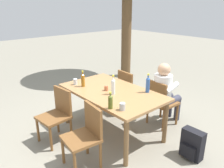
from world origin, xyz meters
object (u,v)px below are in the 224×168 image
(chair_near_right, at_px, (86,133))
(chair_near_left, at_px, (57,112))
(chair_far_right, at_px, (160,101))
(bottle_blue, at_px, (148,84))
(dining_table, at_px, (112,96))
(person_in_white_shirt, at_px, (165,91))
(bottle_clear, at_px, (113,86))
(backpack_by_near_side, at_px, (192,145))
(bottle_olive, at_px, (110,101))
(cup_glass, at_px, (75,82))
(chair_far_left, at_px, (129,89))
(bottle_amber, at_px, (83,80))
(cup_terracotta, at_px, (106,88))
(cup_steel, at_px, (122,107))

(chair_near_right, distance_m, chair_near_left, 0.81)
(chair_far_right, height_order, bottle_blue, bottle_blue)
(dining_table, height_order, person_in_white_shirt, person_in_white_shirt)
(bottle_clear, bearing_deg, person_in_white_shirt, 74.73)
(backpack_by_near_side, bearing_deg, bottle_olive, -132.97)
(bottle_blue, xyz_separation_m, cup_glass, (-1.08, -0.69, -0.08))
(chair_far_right, xyz_separation_m, chair_far_left, (-0.79, 0.00, 0.00))
(bottle_amber, bearing_deg, chair_near_left, -81.38)
(chair_far_left, relative_size, cup_terracotta, 10.51)
(person_in_white_shirt, relative_size, backpack_by_near_side, 2.64)
(bottle_amber, bearing_deg, cup_terracotta, 23.82)
(chair_far_left, relative_size, bottle_amber, 3.08)
(bottle_amber, relative_size, cup_glass, 2.66)
(chair_far_right, relative_size, bottle_blue, 2.76)
(dining_table, relative_size, bottle_clear, 5.50)
(cup_terracotta, bearing_deg, chair_near_left, -113.46)
(chair_far_right, distance_m, cup_steel, 1.24)
(bottle_olive, bearing_deg, cup_glass, 172.40)
(bottle_blue, xyz_separation_m, cup_steel, (0.21, -0.75, -0.09))
(chair_far_right, xyz_separation_m, bottle_blue, (0.03, -0.41, 0.42))
(chair_far_left, xyz_separation_m, bottle_clear, (0.52, -0.89, 0.42))
(chair_far_right, bearing_deg, chair_near_right, -89.55)
(chair_far_right, distance_m, chair_near_left, 1.81)
(chair_far_left, distance_m, person_in_white_shirt, 0.82)
(dining_table, bearing_deg, chair_near_right, -63.61)
(bottle_olive, xyz_separation_m, cup_terracotta, (-0.56, 0.39, -0.06))
(chair_near_left, bearing_deg, person_in_white_shirt, 65.31)
(chair_near_right, height_order, person_in_white_shirt, person_in_white_shirt)
(cup_glass, bearing_deg, chair_far_left, 76.84)
(bottle_olive, xyz_separation_m, backpack_by_near_side, (0.80, 0.86, -0.67))
(chair_far_left, relative_size, bottle_clear, 2.73)
(bottle_clear, height_order, cup_glass, bottle_clear)
(chair_far_left, bearing_deg, bottle_blue, -26.68)
(bottle_blue, height_order, bottle_amber, bottle_blue)
(chair_far_right, bearing_deg, chair_far_left, 180.00)
(cup_terracotta, bearing_deg, bottle_amber, -156.18)
(chair_near_right, height_order, cup_terracotta, chair_near_right)
(bottle_blue, relative_size, bottle_amber, 1.11)
(chair_far_left, bearing_deg, chair_far_right, -0.00)
(chair_near_right, xyz_separation_m, bottle_olive, (0.08, 0.37, 0.39))
(cup_glass, relative_size, backpack_by_near_side, 0.24)
(chair_far_right, height_order, person_in_white_shirt, person_in_white_shirt)
(bottle_clear, xyz_separation_m, cup_steel, (0.51, -0.27, -0.09))
(person_in_white_shirt, relative_size, cup_terracotta, 14.24)
(chair_far_right, xyz_separation_m, chair_near_left, (-0.79, -1.62, 0.00))
(chair_near_left, distance_m, cup_glass, 0.67)
(chair_far_right, relative_size, chair_far_left, 1.00)
(chair_far_left, distance_m, cup_glass, 1.19)
(dining_table, relative_size, chair_near_left, 2.01)
(bottle_blue, bearing_deg, bottle_olive, -85.58)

